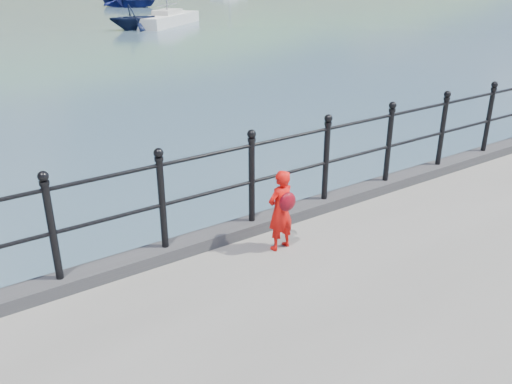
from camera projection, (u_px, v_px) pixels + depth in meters
ground at (208, 305)px, 7.13m from camera, size 600.00×600.00×0.00m
kerb at (211, 238)px, 6.59m from camera, size 60.00×0.30×0.15m
railing at (209, 181)px, 6.29m from camera, size 18.11×0.11×1.20m
far_shore at (0, 29)px, 217.54m from camera, size 830.00×200.00×156.00m
child at (281, 210)px, 6.31m from camera, size 0.39×0.32×1.00m
launch_blue at (131, 1)px, 49.27m from camera, size 5.94×6.26×1.05m
launch_navy at (133, 17)px, 33.54m from camera, size 3.08×2.72×1.53m
sailboat_near at (168, 20)px, 36.05m from camera, size 5.98×5.10×8.52m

